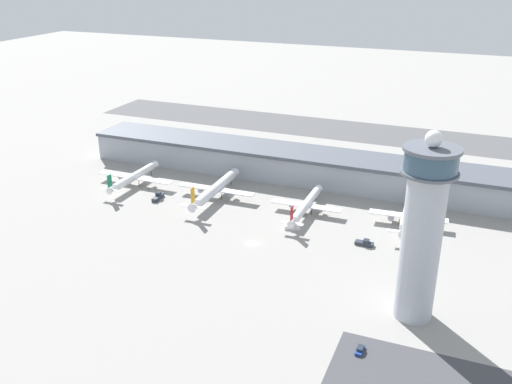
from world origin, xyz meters
The scene contains 12 objects.
ground_plane centered at (0.00, 0.00, 0.00)m, with size 1000.00×1000.00×0.00m, color gray.
terminal_building centered at (0.00, 70.00, 7.29)m, with size 224.58×25.00×14.39m.
runway_strip centered at (0.00, 160.34, 0.00)m, with size 336.87×44.00×0.01m, color #515154.
control_tower centered at (62.23, -24.73, 29.00)m, with size 15.74×15.74×57.80m.
airplane_gate_alpha centered at (-73.80, 33.16, 4.24)m, with size 39.04×38.49×11.69m.
airplane_gate_bravo centered at (-31.58, 33.45, 4.56)m, with size 36.02×45.16×13.42m.
airplane_gate_charlie centered at (10.53, 32.96, 3.87)m, with size 30.08×40.42×11.19m.
airplane_gate_delta centered at (51.72, 37.21, 4.57)m, with size 31.15×36.07×14.26m.
service_truck_catering centered at (-54.99, 23.19, 1.07)m, with size 3.03×8.28×3.06m.
service_truck_fuel centered at (10.01, 17.24, 0.98)m, with size 6.68×4.01×2.84m.
service_truck_baggage centered at (39.45, 14.31, 0.85)m, with size 6.94×2.88×2.46m.
car_white_wagon centered at (51.48, -47.65, 0.58)m, with size 2.00×4.58×1.49m.
Camera 1 is at (72.87, -176.16, 100.30)m, focal length 40.00 mm.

